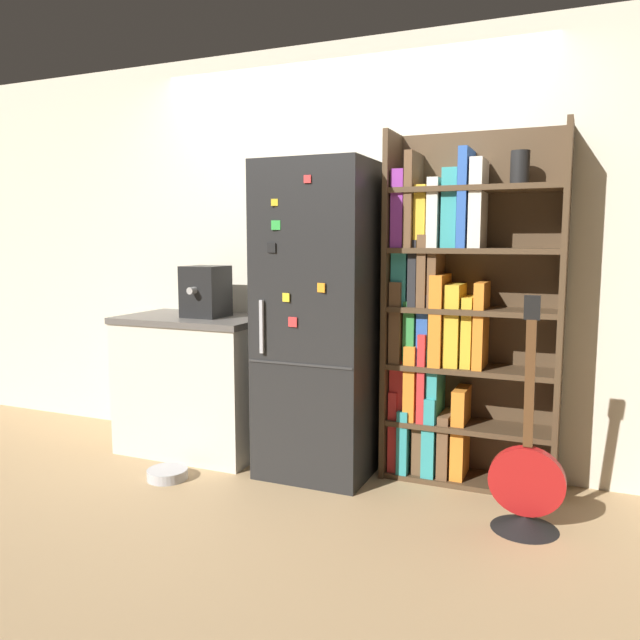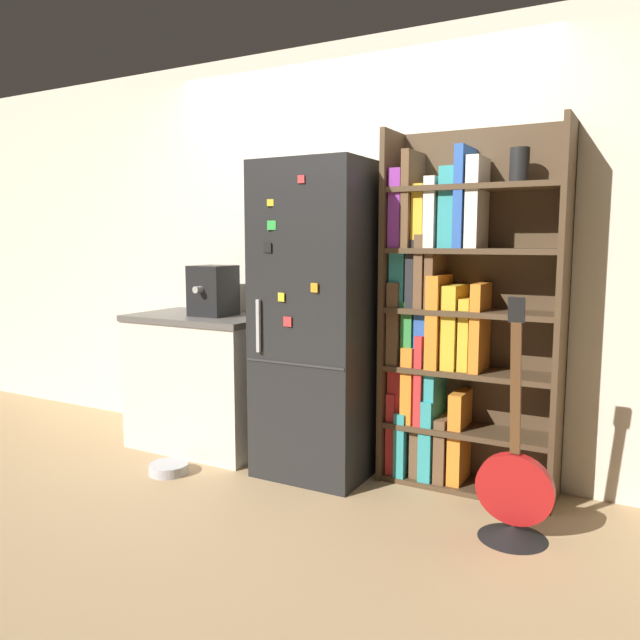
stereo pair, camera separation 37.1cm
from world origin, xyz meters
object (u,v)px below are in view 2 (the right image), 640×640
refrigerator (321,320)px  pet_bowl (169,468)px  guitar (514,505)px  espresso_machine (213,291)px  bookshelf (450,321)px

refrigerator → pet_bowl: (-0.77, -0.50, -0.89)m
guitar → pet_bowl: guitar is taller
espresso_machine → pet_bowl: (0.05, -0.52, -1.03)m
refrigerator → guitar: 1.47m
refrigerator → guitar: size_ratio=1.60×
bookshelf → espresso_machine: (-1.54, -0.16, 0.12)m
refrigerator → espresso_machine: refrigerator is taller
espresso_machine → guitar: (2.04, -0.37, -0.90)m
guitar → pet_bowl: 2.00m
refrigerator → guitar: refrigerator is taller
espresso_machine → pet_bowl: 1.15m
espresso_machine → guitar: size_ratio=0.29×
bookshelf → espresso_machine: 1.56m
refrigerator → espresso_machine: (-0.82, 0.01, 0.15)m
refrigerator → espresso_machine: 0.83m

